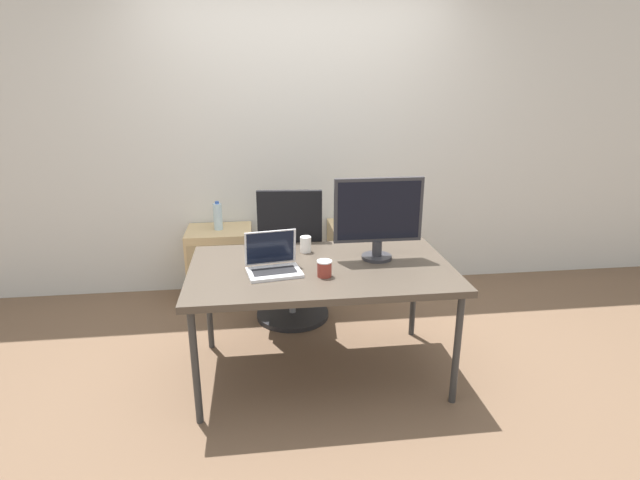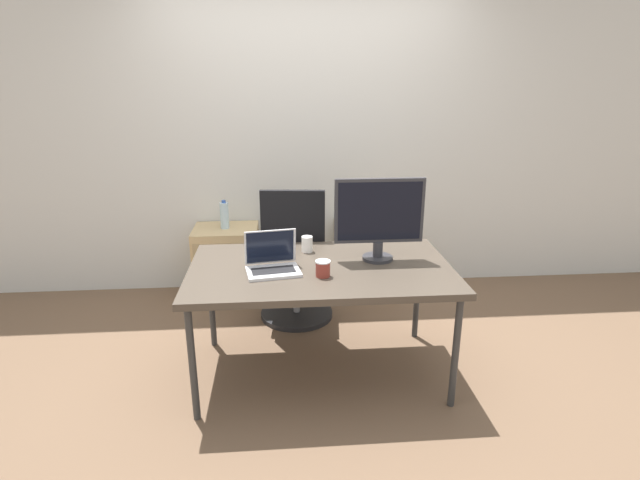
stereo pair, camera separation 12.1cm
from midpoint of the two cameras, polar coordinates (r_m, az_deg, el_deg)
The scene contains 12 objects.
ground_plane at distance 3.29m, azimuth 1.15°, elevation -14.80°, with size 14.00×14.00×0.00m, color brown.
wall_back at distance 4.24m, azimuth -0.75°, elevation 11.57°, with size 10.00×0.05×2.60m.
desk at distance 2.98m, azimuth 1.24°, elevation -3.86°, with size 1.55×0.92×0.72m.
office_chair at distance 3.74m, azimuth -1.89°, elevation -3.70°, with size 0.56×0.58×1.06m.
cabinet_left at distance 4.24m, azimuth -9.74°, elevation -2.59°, with size 0.52×0.43×0.61m.
cabinet_right at distance 4.29m, azimuth 6.13°, elevation -2.15°, with size 0.52×0.43×0.61m.
water_bottle at distance 4.12m, azimuth -10.04°, elevation 2.80°, with size 0.07×0.07×0.23m.
laptop_center at distance 2.89m, azimuth -4.28°, elevation -2.65°, with size 0.33×0.28×0.23m.
monitor at distance 3.01m, azimuth 7.92°, elevation 2.63°, with size 0.54×0.19×0.51m.
mouse at distance 2.95m, azimuth 1.84°, elevation -2.80°, with size 0.05×0.07×0.03m.
coffee_cup_white at distance 3.19m, azimuth -0.40°, elevation -0.48°, with size 0.07×0.07×0.10m.
coffee_cup_brown at distance 2.80m, azimuth 1.57°, elevation -3.29°, with size 0.09×0.09×0.09m.
Camera 2 is at (-0.23, -2.75, 1.80)m, focal length 28.00 mm.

